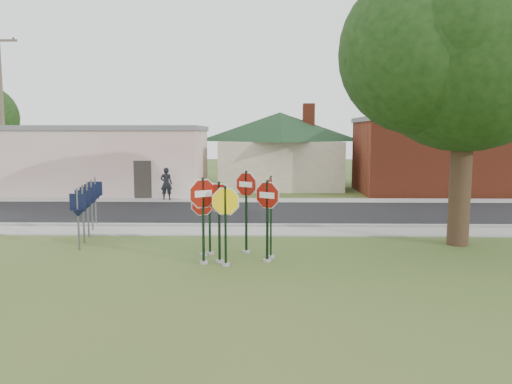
{
  "coord_description": "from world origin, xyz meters",
  "views": [
    {
      "loc": [
        1.01,
        -13.15,
        3.74
      ],
      "look_at": [
        0.72,
        2.0,
        1.95
      ],
      "focal_mm": 35.0,
      "sensor_mm": 36.0,
      "label": 1
    }
  ],
  "objects_px": {
    "stop_sign_center": "(219,210)",
    "oak_tree": "(467,45)",
    "stop_sign_yellow": "(225,215)",
    "stop_sign_left": "(203,207)",
    "pedestrian": "(166,184)",
    "utility_pole_near": "(2,112)"
  },
  "relations": [
    {
      "from": "stop_sign_yellow",
      "to": "pedestrian",
      "type": "height_order",
      "value": "stop_sign_yellow"
    },
    {
      "from": "stop_sign_yellow",
      "to": "pedestrian",
      "type": "relative_size",
      "value": 1.33
    },
    {
      "from": "stop_sign_center",
      "to": "stop_sign_yellow",
      "type": "xyz_separation_m",
      "value": [
        0.21,
        -0.35,
        -0.09
      ]
    },
    {
      "from": "stop_sign_center",
      "to": "utility_pole_near",
      "type": "bearing_deg",
      "value": 133.91
    },
    {
      "from": "oak_tree",
      "to": "pedestrian",
      "type": "bearing_deg",
      "value": 137.98
    },
    {
      "from": "stop_sign_left",
      "to": "pedestrian",
      "type": "xyz_separation_m",
      "value": [
        -3.75,
        13.48,
        -0.69
      ]
    },
    {
      "from": "stop_sign_center",
      "to": "oak_tree",
      "type": "xyz_separation_m",
      "value": [
        7.82,
        2.51,
        5.03
      ]
    },
    {
      "from": "pedestrian",
      "to": "oak_tree",
      "type": "bearing_deg",
      "value": 137.05
    },
    {
      "from": "pedestrian",
      "to": "stop_sign_yellow",
      "type": "bearing_deg",
      "value": 106.91
    },
    {
      "from": "utility_pole_near",
      "to": "stop_sign_yellow",
      "type": "bearing_deg",
      "value": -46.35
    },
    {
      "from": "utility_pole_near",
      "to": "pedestrian",
      "type": "relative_size",
      "value": 5.28
    },
    {
      "from": "oak_tree",
      "to": "stop_sign_center",
      "type": "bearing_deg",
      "value": -162.22
    },
    {
      "from": "stop_sign_left",
      "to": "utility_pole_near",
      "type": "relative_size",
      "value": 0.28
    },
    {
      "from": "stop_sign_center",
      "to": "oak_tree",
      "type": "distance_m",
      "value": 9.63
    },
    {
      "from": "stop_sign_yellow",
      "to": "stop_sign_left",
      "type": "relative_size",
      "value": 0.91
    },
    {
      "from": "stop_sign_yellow",
      "to": "stop_sign_left",
      "type": "height_order",
      "value": "stop_sign_left"
    },
    {
      "from": "stop_sign_left",
      "to": "oak_tree",
      "type": "bearing_deg",
      "value": 17.76
    },
    {
      "from": "pedestrian",
      "to": "stop_sign_center",
      "type": "bearing_deg",
      "value": 106.54
    },
    {
      "from": "stop_sign_yellow",
      "to": "utility_pole_near",
      "type": "distance_m",
      "value": 20.42
    },
    {
      "from": "stop_sign_center",
      "to": "stop_sign_yellow",
      "type": "distance_m",
      "value": 0.42
    },
    {
      "from": "stop_sign_center",
      "to": "stop_sign_left",
      "type": "height_order",
      "value": "stop_sign_left"
    },
    {
      "from": "utility_pole_near",
      "to": "oak_tree",
      "type": "bearing_deg",
      "value": -28.55
    }
  ]
}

